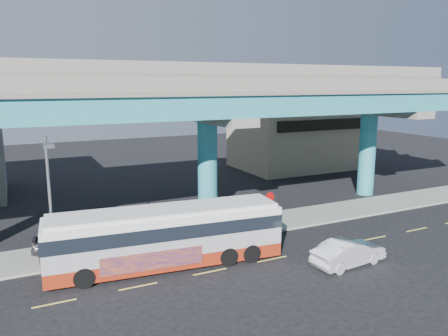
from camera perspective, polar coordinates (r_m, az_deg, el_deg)
name	(u,v)px	position (r m, az deg, el deg)	size (l,w,h in m)	color
ground	(269,257)	(26.55, 5.95, -11.53)	(120.00, 120.00, 0.00)	black
sidewalk	(228,229)	(31.01, 0.53, -7.95)	(70.00, 4.00, 0.15)	gray
lane_markings	(272,259)	(26.31, 6.30, -11.74)	(58.00, 0.12, 0.01)	#D8C64C
viaduct	(206,97)	(32.61, -2.31, 9.23)	(52.00, 12.40, 11.70)	teal
building_beige	(296,139)	(54.07, 9.39, 3.81)	(14.00, 10.23, 7.00)	tan
transit_bus	(167,235)	(24.87, -7.49, -8.61)	(13.25, 4.05, 3.35)	maroon
sedan	(349,252)	(26.09, 15.96, -10.55)	(4.68, 2.00, 1.50)	#B9B8BE
parked_car	(69,241)	(28.13, -19.55, -8.92)	(4.43, 2.38, 1.43)	#302F35
street_lamp	(50,185)	(24.80, -21.83, -2.05)	(0.50, 2.39, 7.24)	gray
stop_sign	(270,202)	(30.53, 5.96, -4.46)	(0.78, 0.14, 2.62)	gray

